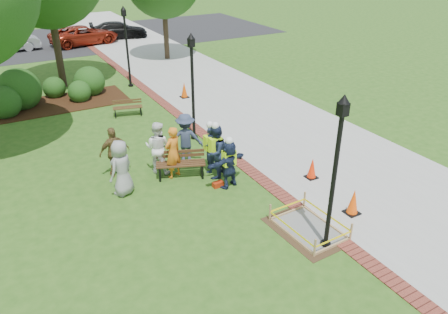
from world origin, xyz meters
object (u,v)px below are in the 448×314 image
hivis_worker_a (229,162)px  hivis_worker_c (215,150)px  bench_near (181,169)px  cone_front (353,202)px  lamp_near (336,164)px  hivis_worker_b (210,147)px  wet_concrete_pad (309,223)px

hivis_worker_a → hivis_worker_c: size_ratio=0.88×
bench_near → cone_front: bench_near is taller
bench_near → lamp_near: bearing=-71.4°
lamp_near → hivis_worker_b: 5.48m
hivis_worker_b → bench_near: bearing=173.2°
bench_near → hivis_worker_a: 1.86m
bench_near → cone_front: (3.50, -4.57, 0.11)m
cone_front → hivis_worker_c: 4.74m
wet_concrete_pad → hivis_worker_c: size_ratio=1.17×
lamp_near → bench_near: bearing=108.6°
lamp_near → hivis_worker_c: 5.05m
bench_near → hivis_worker_c: 1.38m
lamp_near → hivis_worker_a: 4.34m
cone_front → lamp_near: lamp_near is taller
wet_concrete_pad → cone_front: bearing=0.1°
wet_concrete_pad → hivis_worker_b: hivis_worker_b is taller
bench_near → wet_concrete_pad: bearing=-68.0°
hivis_worker_c → cone_front: bearing=-58.4°
hivis_worker_b → hivis_worker_c: size_ratio=0.93×
hivis_worker_a → hivis_worker_b: (-0.04, 1.23, 0.04)m
wet_concrete_pad → hivis_worker_b: size_ratio=1.25×
cone_front → lamp_near: size_ratio=0.20×
wet_concrete_pad → bench_near: bearing=112.0°
lamp_near → hivis_worker_a: lamp_near is taller
hivis_worker_c → wet_concrete_pad: bearing=-78.6°
cone_front → lamp_near: (-1.70, -0.77, 2.08)m
cone_front → hivis_worker_b: bearing=118.6°
hivis_worker_b → wet_concrete_pad: bearing=-80.1°
wet_concrete_pad → lamp_near: 2.37m
wet_concrete_pad → hivis_worker_c: hivis_worker_c is taller
wet_concrete_pad → lamp_near: lamp_near is taller
lamp_near → hivis_worker_c: lamp_near is taller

